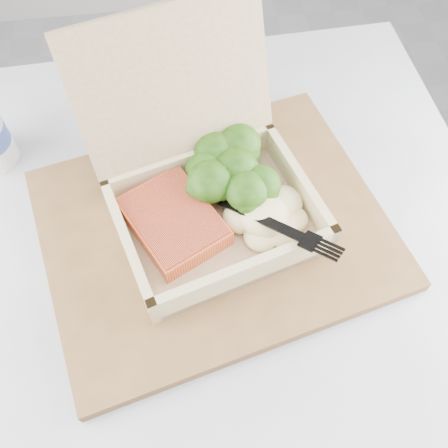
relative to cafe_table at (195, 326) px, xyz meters
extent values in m
cylinder|color=black|center=(0.00, 0.00, -0.52)|extent=(0.42, 0.42, 0.02)
cylinder|color=black|center=(0.00, 0.00, -0.19)|extent=(0.08, 0.08, 0.68)
cube|color=#ADB0B7|center=(0.00, 0.00, 0.17)|extent=(0.78, 0.78, 0.03)
cube|color=brown|center=(0.04, 0.05, 0.19)|extent=(0.45, 0.39, 0.02)
cube|color=tan|center=(0.04, 0.04, 0.20)|extent=(0.25, 0.22, 0.01)
cube|color=tan|center=(-0.06, 0.02, 0.22)|extent=(0.06, 0.16, 0.04)
cube|color=tan|center=(0.14, 0.07, 0.22)|extent=(0.06, 0.16, 0.04)
cube|color=tan|center=(0.06, -0.03, 0.22)|extent=(0.21, 0.07, 0.04)
cube|color=tan|center=(0.02, 0.12, 0.22)|extent=(0.21, 0.07, 0.04)
cube|color=tan|center=(0.01, 0.15, 0.32)|extent=(0.23, 0.12, 0.16)
cube|color=#FA6230|center=(-0.01, 0.04, 0.22)|extent=(0.13, 0.14, 0.02)
ellipsoid|color=#F6E19F|center=(0.09, 0.03, 0.23)|extent=(0.09, 0.08, 0.03)
cube|color=black|center=(0.05, 0.06, 0.24)|extent=(0.08, 0.08, 0.03)
cube|color=black|center=(0.10, 0.01, 0.24)|extent=(0.05, 0.05, 0.01)
cube|color=white|center=(0.03, 0.24, 0.18)|extent=(0.11, 0.16, 0.00)
camera|label=1|loc=(0.01, -0.25, 0.69)|focal=40.00mm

